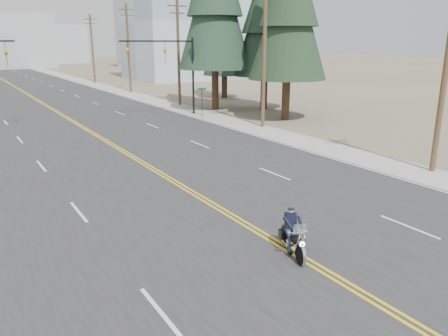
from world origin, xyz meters
TOP-DOWN VIEW (x-y plane):
  - ground_plane at (0.00, 0.00)m, footprint 400.00×400.00m
  - road at (0.00, 70.00)m, footprint 20.00×200.00m
  - sidewalk_right at (11.50, 70.00)m, footprint 3.00×200.00m
  - traffic_mast_right at (8.98, 32.00)m, footprint 7.10×0.26m
  - street_sign at (10.80, 30.00)m, footprint 0.90×0.06m
  - utility_pole_a at (12.50, 8.00)m, footprint 2.20×0.30m
  - utility_pole_b at (12.50, 23.00)m, footprint 2.20×0.30m
  - utility_pole_c at (12.50, 38.00)m, footprint 2.20×0.30m
  - utility_pole_d at (12.50, 53.00)m, footprint 2.20×0.30m
  - utility_pole_e at (12.50, 70.00)m, footprint 2.20×0.30m
  - glass_building at (32.00, 70.00)m, footprint 24.00×16.00m
  - haze_bldg_b at (8.00, 125.00)m, footprint 18.00×14.00m
  - haze_bldg_c at (40.00, 110.00)m, footprint 16.00×12.00m
  - haze_bldg_e at (25.00, 150.00)m, footprint 14.00×14.00m
  - motorcyclist at (-0.06, 4.68)m, footprint 1.46×2.11m
  - conifer_mid at (18.56, 30.90)m, footprint 6.28×6.28m
  - conifer_far at (20.09, 40.93)m, footprint 5.17×5.17m

SIDE VIEW (x-z plane):
  - ground_plane at x=0.00m, z-range 0.00..0.00m
  - road at x=0.00m, z-range 0.00..0.01m
  - sidewalk_right at x=11.50m, z-range 0.00..0.01m
  - motorcyclist at x=-0.06m, z-range 0.00..1.52m
  - street_sign at x=10.80m, z-range 0.49..3.12m
  - traffic_mast_right at x=8.98m, z-range 1.44..8.44m
  - utility_pole_a at x=12.50m, z-range 0.23..11.23m
  - utility_pole_c at x=12.50m, z-range 0.23..11.23m
  - utility_pole_e at x=12.50m, z-range 0.23..11.23m
  - utility_pole_b at x=12.50m, z-range 0.23..11.73m
  - utility_pole_d at x=12.50m, z-range 0.23..11.73m
  - haze_bldg_e at x=25.00m, z-range 0.00..12.00m
  - haze_bldg_b at x=8.00m, z-range 0.00..14.00m
  - conifer_far at x=20.09m, z-range 1.02..14.87m
  - haze_bldg_c at x=40.00m, z-range 0.00..18.00m
  - conifer_mid at x=18.56m, z-range 1.24..17.98m
  - glass_building at x=32.00m, z-range 0.00..20.00m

